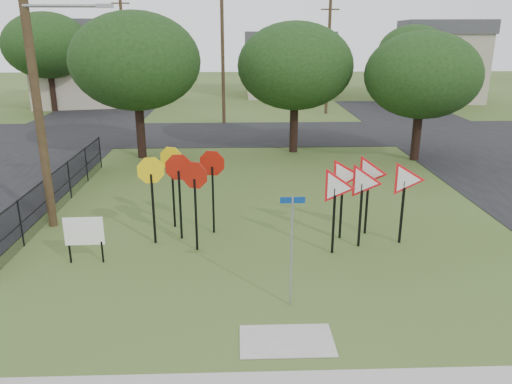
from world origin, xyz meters
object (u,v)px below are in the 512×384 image
info_board (84,233)px  stop_sign_cluster (182,177)px  yield_sign_cluster (363,183)px  street_name_sign (292,244)px

info_board → stop_sign_cluster: bearing=33.0°
stop_sign_cluster → info_board: 3.30m
yield_sign_cluster → info_board: yield_sign_cluster is taller
street_name_sign → stop_sign_cluster: stop_sign_cluster is taller
yield_sign_cluster → info_board: bearing=-172.1°
stop_sign_cluster → yield_sign_cluster: 5.51m
street_name_sign → info_board: bearing=155.7°
stop_sign_cluster → yield_sign_cluster: bearing=-5.9°
stop_sign_cluster → yield_sign_cluster: stop_sign_cluster is taller
stop_sign_cluster → info_board: size_ratio=2.02×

